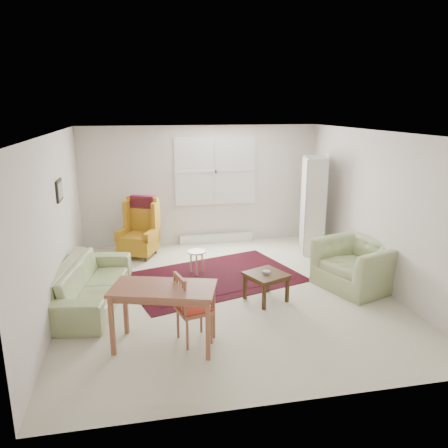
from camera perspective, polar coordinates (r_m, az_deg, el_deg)
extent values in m
cube|color=beige|center=(7.04, 0.48, -8.90)|extent=(5.00, 5.50, 0.01)
cube|color=white|center=(6.45, 0.53, 11.85)|extent=(5.00, 5.50, 0.01)
cube|color=silver|center=(9.29, -2.98, 5.05)|extent=(5.00, 0.04, 2.50)
cube|color=silver|center=(4.12, 8.44, -8.14)|extent=(5.00, 0.04, 2.50)
cube|color=silver|center=(6.61, -21.22, -0.09)|extent=(0.04, 5.50, 2.50)
cube|color=silver|center=(7.54, 19.45, 1.85)|extent=(0.04, 5.50, 2.50)
cube|color=white|center=(9.27, -1.13, 6.92)|extent=(1.72, 0.06, 1.42)
cube|color=white|center=(9.27, -1.13, 6.92)|extent=(1.60, 0.02, 1.30)
cube|color=silver|center=(9.53, -1.02, -1.86)|extent=(1.60, 0.12, 0.18)
cube|color=black|center=(7.01, -20.71, 4.13)|extent=(0.03, 0.42, 0.32)
cube|color=tan|center=(7.00, -20.59, 4.13)|extent=(0.01, 0.34, 0.24)
imported|color=#99A971|center=(6.83, -17.20, -6.44)|extent=(1.20, 2.27, 0.87)
imported|color=#99A971|center=(7.40, 17.00, -4.59)|extent=(1.36, 1.45, 0.91)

